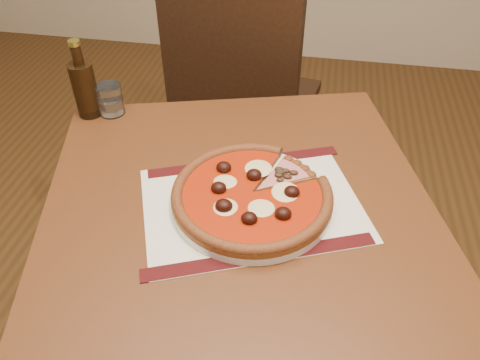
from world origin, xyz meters
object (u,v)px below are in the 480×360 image
Objects in this scene: table at (238,230)px; chair_far at (241,95)px; pizza at (252,194)px; plate at (252,201)px; water_glass at (110,100)px; bottle at (85,87)px.

table is 1.02× the size of chair_far.
chair_far is at bearing 102.02° from pizza.
chair_far reaches higher than plate.
water_glass reaches higher than table.
chair_far is at bearing 99.99° from table.
bottle reaches higher than table.
water_glass is at bearing 146.16° from pizza.
plate is at bearing -33.78° from water_glass.
bottle reaches higher than water_glass.
pizza is at bearing -33.84° from water_glass.
plate is (0.03, -0.02, 0.11)m from table.
pizza is (0.03, -0.02, 0.13)m from table.
plate is at bearing 50.34° from pizza.
table is at bearing 149.90° from pizza.
plate is at bearing -29.22° from bottle.
plate is 1.62× the size of bottle.
plate is 0.55m from bottle.
water_glass is 0.07m from bottle.
bottle reaches higher than plate.
chair_far reaches higher than pizza.
water_glass reaches higher than plate.
plate is at bearing -29.37° from table.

